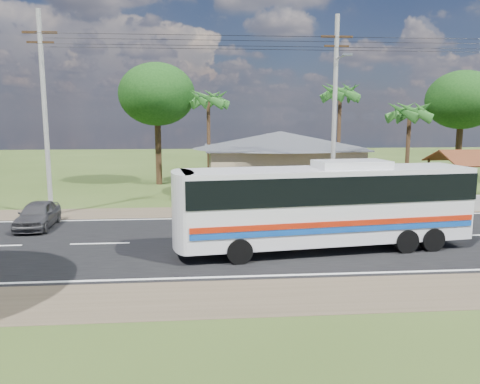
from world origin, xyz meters
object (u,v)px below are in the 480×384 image
object	(u,v)px
coach_bus	(328,200)
small_car	(38,215)
waiting_shed	(477,159)
person	(406,201)

from	to	relation	value
coach_bus	small_car	bearing A→B (deg)	152.13
waiting_shed	coach_bus	world-z (taller)	coach_bus
waiting_shed	small_car	distance (m)	26.25
coach_bus	small_car	world-z (taller)	coach_bus
person	small_car	world-z (taller)	person
waiting_shed	coach_bus	bearing A→B (deg)	-140.98
small_car	coach_bus	bearing A→B (deg)	-23.01
waiting_shed	small_car	xyz separation A→B (m)	(-25.66, -5.16, -2.07)
waiting_shed	person	distance (m)	7.79
small_car	person	bearing A→B (deg)	1.16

